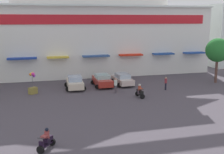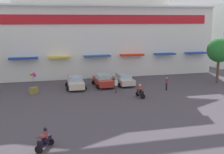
{
  "view_description": "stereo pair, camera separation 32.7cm",
  "coord_description": "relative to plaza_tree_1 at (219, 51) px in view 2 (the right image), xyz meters",
  "views": [
    {
      "loc": [
        -8.05,
        -9.25,
        8.37
      ],
      "look_at": [
        -1.26,
        16.45,
        2.92
      ],
      "focal_mm": 45.48,
      "sensor_mm": 36.0,
      "label": 1
    },
    {
      "loc": [
        -7.73,
        -9.33,
        8.37
      ],
      "look_at": [
        -1.26,
        16.45,
        2.92
      ],
      "focal_mm": 45.48,
      "sensor_mm": 36.0,
      "label": 2
    }
  ],
  "objects": [
    {
      "name": "ground_plane",
      "position": [
        -14.91,
        -10.17,
        -4.32
      ],
      "size": [
        128.0,
        128.0,
        0.0
      ],
      "primitive_type": "plane",
      "color": "#4B444C"
    },
    {
      "name": "colonial_building",
      "position": [
        -14.91,
        13.25,
        4.69
      ],
      "size": [
        36.17,
        17.6,
        20.9
      ],
      "color": "white",
      "rests_on": "ground"
    },
    {
      "name": "plaza_tree_1",
      "position": [
        0.0,
        0.0,
        0.0
      ],
      "size": [
        3.25,
        2.9,
        5.92
      ],
      "color": "brown",
      "rests_on": "ground"
    },
    {
      "name": "parked_car_0",
      "position": [
        -18.75,
        1.23,
        -3.53
      ],
      "size": [
        2.53,
        3.95,
        1.59
      ],
      "color": "beige",
      "rests_on": "ground"
    },
    {
      "name": "parked_car_1",
      "position": [
        -15.24,
        1.68,
        -3.54
      ],
      "size": [
        2.5,
        4.2,
        1.53
      ],
      "color": "#AB2E24",
      "rests_on": "ground"
    },
    {
      "name": "parked_car_2",
      "position": [
        -12.48,
        1.87,
        -3.58
      ],
      "size": [
        2.5,
        4.29,
        1.47
      ],
      "color": "beige",
      "rests_on": "ground"
    },
    {
      "name": "scooter_rider_0",
      "position": [
        -22.69,
        -14.66,
        -3.73
      ],
      "size": [
        1.27,
        1.48,
        1.45
      ],
      "color": "black",
      "rests_on": "ground"
    },
    {
      "name": "scooter_rider_6",
      "position": [
        -12.42,
        -4.37,
        -3.71
      ],
      "size": [
        0.64,
        1.44,
        1.48
      ],
      "color": "black",
      "rests_on": "ground"
    },
    {
      "name": "pedestrian_0",
      "position": [
        -14.47,
        -1.92,
        -3.31
      ],
      "size": [
        0.48,
        0.48,
        1.76
      ],
      "color": "#463D45",
      "rests_on": "ground"
    },
    {
      "name": "pedestrian_1",
      "position": [
        -8.31,
        -2.14,
        -3.39
      ],
      "size": [
        0.41,
        0.41,
        1.61
      ],
      "color": "black",
      "rests_on": "ground"
    },
    {
      "name": "balloon_vendor_cart",
      "position": [
        -23.67,
        0.12,
        -3.25
      ],
      "size": [
        1.07,
        1.04,
        2.54
      ],
      "color": "olive",
      "rests_on": "ground"
    }
  ]
}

